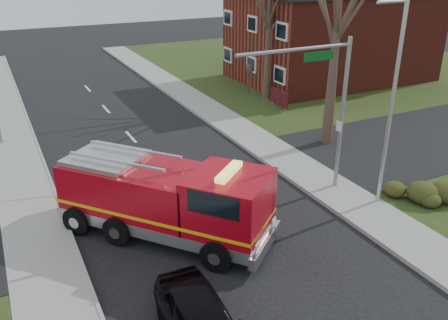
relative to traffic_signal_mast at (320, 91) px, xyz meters
name	(u,v)px	position (x,y,z in m)	size (l,w,h in m)	color
ground	(222,239)	(-5.21, -1.50, -4.71)	(120.00, 120.00, 0.00)	black
sidewalk_right	(351,202)	(0.99, -1.50, -4.63)	(2.40, 80.00, 0.15)	gray
sidewalk_left	(50,285)	(-11.41, -1.50, -4.63)	(2.40, 80.00, 0.15)	gray
brick_building	(332,35)	(13.79, 16.50, -1.05)	(15.40, 10.40, 7.25)	maroon
health_center_sign	(279,98)	(5.29, 11.00, -3.83)	(0.12, 2.00, 1.40)	#461015
hedge_corner	(419,188)	(3.79, -2.50, -4.13)	(2.80, 2.00, 0.90)	#2B3212
bare_tree_near	(339,6)	(4.29, 4.50, 2.71)	(6.00, 6.00, 12.00)	#3F2F25
bare_tree_far	(269,7)	(5.79, 13.50, 1.78)	(5.25, 5.25, 10.50)	#3F2F25
traffic_signal_mast	(320,91)	(0.00, 0.00, 0.00)	(5.29, 0.18, 6.80)	gray
streetlight_pole	(391,101)	(1.93, -2.00, -0.16)	(1.48, 0.16, 8.40)	#B7BABF
fire_engine	(167,201)	(-6.88, -0.26, -3.26)	(7.15, 7.78, 3.19)	#A30715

